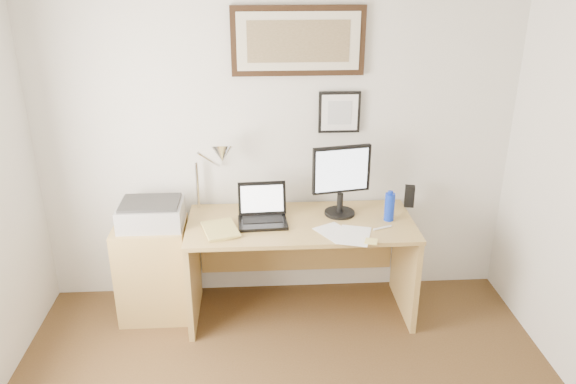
{
  "coord_description": "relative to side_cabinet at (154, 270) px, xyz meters",
  "views": [
    {
      "loc": [
        -0.16,
        -1.93,
        2.47
      ],
      "look_at": [
        0.05,
        1.43,
        1.06
      ],
      "focal_mm": 35.0,
      "sensor_mm": 36.0,
      "label": 1
    }
  ],
  "objects": [
    {
      "name": "picture_large",
      "position": [
        1.07,
        0.29,
        1.59
      ],
      "size": [
        0.92,
        0.04,
        0.47
      ],
      "color": "black",
      "rests_on": "wall_back"
    },
    {
      "name": "sticky_pad",
      "position": [
        1.51,
        -0.39,
        0.39
      ],
      "size": [
        0.1,
        0.1,
        0.01
      ],
      "primitive_type": "cube",
      "rotation": [
        0.0,
        0.0,
        -0.3
      ],
      "color": "#F2E072",
      "rests_on": "desk"
    },
    {
      "name": "printer",
      "position": [
        0.02,
        0.01,
        0.45
      ],
      "size": [
        0.44,
        0.34,
        0.18
      ],
      "color": "#A1A1A4",
      "rests_on": "side_cabinet"
    },
    {
      "name": "lcd_monitor",
      "position": [
        1.36,
        0.06,
        0.68
      ],
      "size": [
        0.42,
        0.22,
        0.52
      ],
      "color": "black",
      "rests_on": "desk"
    },
    {
      "name": "desk_lamp",
      "position": [
        0.51,
        0.13,
        0.82
      ],
      "size": [
        0.29,
        0.27,
        0.53
      ],
      "color": "silver",
      "rests_on": "desk"
    },
    {
      "name": "marker_pen",
      "position": [
        1.62,
        -0.19,
        0.39
      ],
      "size": [
        0.14,
        0.06,
        0.02
      ],
      "primitive_type": "cylinder",
      "rotation": [
        0.0,
        1.57,
        0.35
      ],
      "color": "white",
      "rests_on": "desk"
    },
    {
      "name": "water_bottle",
      "position": [
        1.7,
        -0.05,
        0.49
      ],
      "size": [
        0.07,
        0.07,
        0.2
      ],
      "primitive_type": "cylinder",
      "color": "#0E2DB7",
      "rests_on": "desk"
    },
    {
      "name": "speaker",
      "position": [
        1.9,
        0.18,
        0.47
      ],
      "size": [
        0.08,
        0.08,
        0.16
      ],
      "primitive_type": "cube",
      "rotation": [
        0.0,
        0.0,
        -0.23
      ],
      "color": "black",
      "rests_on": "desk"
    },
    {
      "name": "laptop",
      "position": [
        0.8,
        -0.02,
        0.44
      ],
      "size": [
        0.35,
        0.31,
        0.26
      ],
      "color": "black",
      "rests_on": "desk"
    },
    {
      "name": "wall_back",
      "position": [
        0.92,
        0.32,
        0.89
      ],
      "size": [
        3.5,
        0.02,
        2.5
      ],
      "primitive_type": "cube",
      "color": "silver",
      "rests_on": "ground"
    },
    {
      "name": "paper_sheet_a",
      "position": [
        1.29,
        -0.23,
        0.39
      ],
      "size": [
        0.31,
        0.34,
        0.0
      ],
      "primitive_type": "cube",
      "rotation": [
        0.0,
        0.0,
        0.52
      ],
      "color": "white",
      "rests_on": "desk"
    },
    {
      "name": "bottle_cap",
      "position": [
        1.7,
        -0.05,
        0.6
      ],
      "size": [
        0.04,
        0.04,
        0.02
      ],
      "primitive_type": "cylinder",
      "color": "#0E2DB7",
      "rests_on": "water_bottle"
    },
    {
      "name": "side_cabinet",
      "position": [
        0.0,
        0.0,
        0.0
      ],
      "size": [
        0.5,
        0.4,
        0.73
      ],
      "primitive_type": "cube",
      "color": "#A88446",
      "rests_on": "floor"
    },
    {
      "name": "book",
      "position": [
        0.41,
        -0.19,
        0.4
      ],
      "size": [
        0.29,
        0.35,
        0.02
      ],
      "primitive_type": "imported",
      "rotation": [
        0.0,
        0.0,
        0.27
      ],
      "color": "tan",
      "rests_on": "desk"
    },
    {
      "name": "desk",
      "position": [
        1.07,
        0.04,
        0.15
      ],
      "size": [
        1.6,
        0.7,
        0.75
      ],
      "color": "#A88446",
      "rests_on": "floor"
    },
    {
      "name": "paper_sheet_b",
      "position": [
        1.41,
        -0.29,
        0.39
      ],
      "size": [
        0.28,
        0.34,
        0.0
      ],
      "primitive_type": "cube",
      "rotation": [
        0.0,
        0.0,
        -0.29
      ],
      "color": "white",
      "rests_on": "desk"
    },
    {
      "name": "picture_small",
      "position": [
        1.37,
        0.29,
        1.09
      ],
      "size": [
        0.3,
        0.03,
        0.3
      ],
      "color": "black",
      "rests_on": "wall_back"
    }
  ]
}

